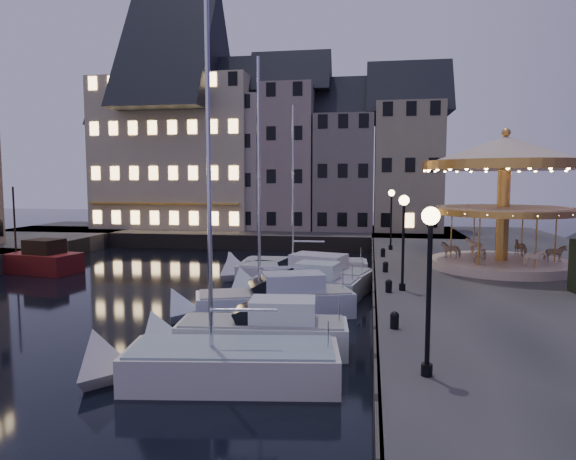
% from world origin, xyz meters
% --- Properties ---
extents(ground, '(160.00, 160.00, 0.00)m').
position_xyz_m(ground, '(0.00, 0.00, 0.00)').
color(ground, black).
rests_on(ground, ground).
extents(quay_east, '(16.00, 56.00, 1.30)m').
position_xyz_m(quay_east, '(14.00, 6.00, 0.65)').
color(quay_east, '#474442').
rests_on(quay_east, ground).
extents(quay_north, '(44.00, 12.00, 1.30)m').
position_xyz_m(quay_north, '(-8.00, 28.00, 0.65)').
color(quay_north, '#474442').
rests_on(quay_north, ground).
extents(quaywall_e, '(0.15, 44.00, 1.30)m').
position_xyz_m(quaywall_e, '(6.00, 6.00, 0.65)').
color(quaywall_e, '#47423A').
rests_on(quaywall_e, ground).
extents(quaywall_n, '(48.00, 0.15, 1.30)m').
position_xyz_m(quaywall_n, '(-6.00, 22.00, 0.65)').
color(quaywall_n, '#47423A').
rests_on(quaywall_n, ground).
extents(streetlamp_a, '(0.44, 0.44, 4.17)m').
position_xyz_m(streetlamp_a, '(7.20, -9.00, 4.02)').
color(streetlamp_a, black).
rests_on(streetlamp_a, quay_east).
extents(streetlamp_b, '(0.44, 0.44, 4.17)m').
position_xyz_m(streetlamp_b, '(7.20, 1.00, 4.02)').
color(streetlamp_b, black).
rests_on(streetlamp_b, quay_east).
extents(streetlamp_c, '(0.44, 0.44, 4.17)m').
position_xyz_m(streetlamp_c, '(7.20, 14.50, 4.02)').
color(streetlamp_c, black).
rests_on(streetlamp_c, quay_east).
extents(bollard_a, '(0.30, 0.30, 0.57)m').
position_xyz_m(bollard_a, '(6.60, -5.00, 1.60)').
color(bollard_a, black).
rests_on(bollard_a, quay_east).
extents(bollard_b, '(0.30, 0.30, 0.57)m').
position_xyz_m(bollard_b, '(6.60, 0.50, 1.60)').
color(bollard_b, black).
rests_on(bollard_b, quay_east).
extents(bollard_c, '(0.30, 0.30, 0.57)m').
position_xyz_m(bollard_c, '(6.60, 5.50, 1.60)').
color(bollard_c, black).
rests_on(bollard_c, quay_east).
extents(bollard_d, '(0.30, 0.30, 0.57)m').
position_xyz_m(bollard_d, '(6.60, 11.00, 1.60)').
color(bollard_d, black).
rests_on(bollard_d, quay_east).
extents(townhouse_na, '(5.50, 8.00, 12.80)m').
position_xyz_m(townhouse_na, '(-19.50, 30.00, 7.78)').
color(townhouse_na, tan).
rests_on(townhouse_na, quay_north).
extents(townhouse_nb, '(6.16, 8.00, 13.80)m').
position_xyz_m(townhouse_nb, '(-14.05, 30.00, 8.28)').
color(townhouse_nb, gray).
rests_on(townhouse_nb, quay_north).
extents(townhouse_nc, '(6.82, 8.00, 14.80)m').
position_xyz_m(townhouse_nc, '(-8.00, 30.00, 8.78)').
color(townhouse_nc, '#AB9B90').
rests_on(townhouse_nc, quay_north).
extents(townhouse_nd, '(5.50, 8.00, 15.80)m').
position_xyz_m(townhouse_nd, '(-2.25, 30.00, 9.28)').
color(townhouse_nd, gray).
rests_on(townhouse_nd, quay_north).
extents(townhouse_ne, '(6.16, 8.00, 12.80)m').
position_xyz_m(townhouse_ne, '(3.20, 30.00, 7.78)').
color(townhouse_ne, slate).
rests_on(townhouse_ne, quay_north).
extents(townhouse_nf, '(6.82, 8.00, 13.80)m').
position_xyz_m(townhouse_nf, '(9.25, 30.00, 8.28)').
color(townhouse_nf, gray).
rests_on(townhouse_nf, quay_north).
extents(hotel_corner, '(17.60, 9.00, 16.80)m').
position_xyz_m(hotel_corner, '(-14.00, 30.00, 9.78)').
color(hotel_corner, '#C4B895').
rests_on(hotel_corner, quay_north).
extents(motorboat_a, '(7.49, 3.32, 12.39)m').
position_xyz_m(motorboat_a, '(1.19, -7.24, 0.54)').
color(motorboat_a, silver).
rests_on(motorboat_a, ground).
extents(motorboat_b, '(7.10, 2.60, 2.15)m').
position_xyz_m(motorboat_b, '(1.64, -4.28, 0.64)').
color(motorboat_b, white).
rests_on(motorboat_b, ground).
extents(motorboat_c, '(7.97, 4.44, 10.72)m').
position_xyz_m(motorboat_c, '(1.21, 0.44, 0.68)').
color(motorboat_c, silver).
rests_on(motorboat_c, ground).
extents(motorboat_d, '(6.54, 3.16, 2.15)m').
position_xyz_m(motorboat_d, '(2.12, 4.18, 0.63)').
color(motorboat_d, silver).
rests_on(motorboat_d, ground).
extents(motorboat_e, '(8.80, 4.80, 2.15)m').
position_xyz_m(motorboat_e, '(1.65, 7.37, 0.64)').
color(motorboat_e, silver).
rests_on(motorboat_e, ground).
extents(motorboat_f, '(8.83, 2.68, 11.71)m').
position_xyz_m(motorboat_f, '(1.17, 10.09, 0.53)').
color(motorboat_f, silver).
rests_on(motorboat_f, ground).
extents(red_fishing_boat, '(7.66, 3.85, 5.89)m').
position_xyz_m(red_fishing_boat, '(-16.78, 9.23, 0.70)').
color(red_fishing_boat, maroon).
rests_on(red_fishing_boat, ground).
extents(carousel, '(8.67, 8.67, 7.59)m').
position_xyz_m(carousel, '(12.89, 7.64, 6.30)').
color(carousel, beige).
rests_on(carousel, quay_east).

